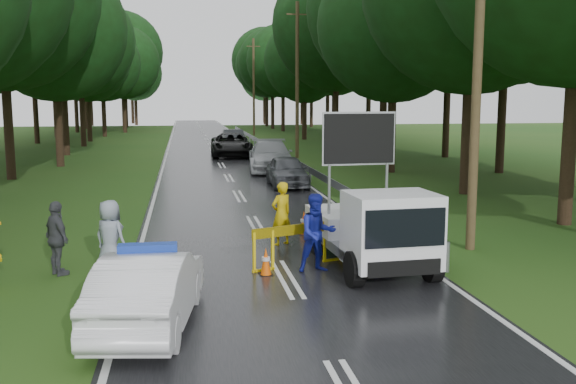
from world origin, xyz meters
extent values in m
plane|color=#204E16|center=(0.00, 0.00, 0.00)|extent=(160.00, 160.00, 0.00)
cube|color=black|center=(0.00, 30.00, 0.01)|extent=(7.00, 140.00, 0.02)
cylinder|color=gray|center=(3.70, 0.00, 0.35)|extent=(0.12, 0.12, 0.70)
cube|color=gray|center=(3.70, 30.00, 0.55)|extent=(0.05, 60.00, 0.30)
cylinder|color=#493A22|center=(5.20, 2.00, 5.00)|extent=(0.24, 0.24, 10.00)
cylinder|color=#493A22|center=(5.20, 28.00, 5.00)|extent=(0.24, 0.24, 10.00)
cube|color=#493A22|center=(5.20, 28.00, 9.20)|extent=(1.40, 0.08, 0.08)
cylinder|color=#493A22|center=(5.20, 54.00, 5.00)|extent=(0.24, 0.24, 10.00)
cube|color=#493A22|center=(5.20, 54.00, 9.20)|extent=(1.40, 0.08, 0.08)
imported|color=white|center=(-2.80, -2.53, 0.66)|extent=(1.98, 4.19, 1.33)
cube|color=#1938A5|center=(-2.80, -2.53, 1.39)|extent=(1.02, 0.42, 0.13)
cube|color=gray|center=(2.08, 1.08, 0.51)|extent=(2.07, 3.98, 0.23)
cube|color=white|center=(2.02, 2.00, 0.88)|extent=(2.06, 2.32, 0.51)
cube|color=white|center=(2.17, -0.58, 1.15)|extent=(1.93, 1.58, 1.57)
cube|color=black|center=(2.22, -1.34, 1.34)|extent=(1.71, 0.14, 0.78)
cube|color=black|center=(2.04, 1.63, 2.96)|extent=(1.76, 0.21, 1.20)
cylinder|color=black|center=(1.31, -0.82, 0.39)|extent=(0.30, 0.79, 0.78)
cylinder|color=black|center=(3.06, -0.72, 0.39)|extent=(0.30, 0.79, 0.78)
cylinder|color=black|center=(1.14, 2.13, 0.39)|extent=(0.30, 0.79, 0.78)
cylinder|color=black|center=(2.89, 2.23, 0.39)|extent=(0.30, 0.79, 0.78)
cube|color=yellow|center=(-0.64, 0.59, 0.47)|extent=(0.07, 0.07, 0.95)
cube|color=yellow|center=(-0.20, 0.75, 0.47)|extent=(0.07, 0.07, 0.95)
cube|color=yellow|center=(1.13, 1.25, 0.47)|extent=(0.07, 0.07, 0.95)
cube|color=yellow|center=(1.57, 1.41, 0.47)|extent=(0.07, 0.07, 0.95)
cube|color=#F2CC00|center=(0.46, 1.00, 0.90)|extent=(2.32, 0.90, 0.24)
imported|color=gold|center=(0.39, 3.25, 0.86)|extent=(0.75, 0.67, 1.72)
imported|color=#172096|center=(0.79, 0.50, 0.90)|extent=(0.94, 0.77, 1.80)
imported|color=#404148|center=(-4.98, 1.16, 0.84)|extent=(0.89, 1.04, 1.68)
imported|color=#8791A2|center=(-3.83, 1.06, 0.84)|extent=(0.98, 0.92, 1.69)
imported|color=#46484E|center=(2.38, 14.68, 0.69)|extent=(1.70, 4.07, 1.38)
imported|color=#A3A5AB|center=(2.47, 20.80, 0.82)|extent=(2.77, 5.81, 1.64)
imported|color=black|center=(1.00, 29.75, 0.79)|extent=(2.74, 5.75, 1.58)
imported|color=#404348|center=(1.76, 37.43, 0.72)|extent=(1.59, 4.38, 1.43)
cube|color=black|center=(-2.99, -1.02, 0.02)|extent=(0.36, 0.36, 0.03)
cone|color=#FF5A08|center=(-2.99, -1.02, 0.39)|extent=(0.30, 0.30, 0.75)
cube|color=black|center=(-0.41, 0.36, 0.01)|extent=(0.30, 0.30, 0.03)
cone|color=#FF5A08|center=(-0.41, 0.36, 0.33)|extent=(0.25, 0.25, 0.62)
cube|color=black|center=(1.23, 4.48, 0.01)|extent=(0.33, 0.33, 0.03)
cone|color=#FF5A08|center=(1.23, 4.48, 0.36)|extent=(0.27, 0.27, 0.68)
cube|color=black|center=(-2.55, 0.57, 0.01)|extent=(0.33, 0.33, 0.03)
cone|color=#FF5A08|center=(-2.55, 0.57, 0.36)|extent=(0.27, 0.27, 0.69)
cube|color=black|center=(2.77, 4.50, 0.02)|extent=(0.38, 0.38, 0.03)
cone|color=#FF5A08|center=(2.77, 4.50, 0.42)|extent=(0.31, 0.31, 0.79)
camera|label=1|loc=(-2.15, -13.43, 3.94)|focal=40.00mm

